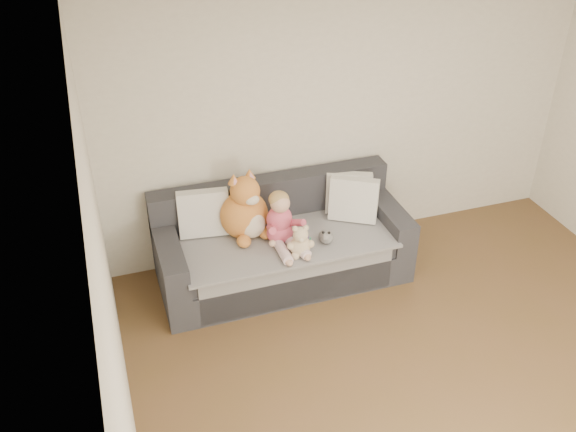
# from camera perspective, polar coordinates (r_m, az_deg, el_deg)

# --- Properties ---
(room_shell) EXTENTS (5.00, 5.00, 5.00)m
(room_shell) POSITION_cam_1_polar(r_m,az_deg,el_deg) (4.26, 15.96, -2.05)
(room_shell) COLOR brown
(room_shell) RESTS_ON ground
(sofa) EXTENTS (2.20, 0.94, 0.85)m
(sofa) POSITION_cam_1_polar(r_m,az_deg,el_deg) (5.75, -0.60, -2.72)
(sofa) COLOR #2B2B30
(sofa) RESTS_ON ground
(cushion_left) EXTENTS (0.46, 0.25, 0.42)m
(cushion_left) POSITION_cam_1_polar(r_m,az_deg,el_deg) (5.58, -7.51, 0.26)
(cushion_left) COLOR beige
(cushion_left) RESTS_ON sofa
(cushion_right_back) EXTENTS (0.45, 0.33, 0.39)m
(cushion_right_back) POSITION_cam_1_polar(r_m,az_deg,el_deg) (5.87, 5.43, 2.06)
(cushion_right_back) COLOR beige
(cushion_right_back) RESTS_ON sofa
(cushion_right_front) EXTENTS (0.47, 0.39, 0.41)m
(cushion_right_front) POSITION_cam_1_polar(r_m,az_deg,el_deg) (5.76, 5.87, 1.48)
(cushion_right_front) COLOR beige
(cushion_right_front) RESTS_ON sofa
(toddler) EXTENTS (0.35, 0.50, 0.49)m
(toddler) POSITION_cam_1_polar(r_m,az_deg,el_deg) (5.39, -0.57, -0.65)
(toddler) COLOR #C94774
(toddler) RESTS_ON sofa
(plush_cat) EXTENTS (0.51, 0.50, 0.64)m
(plush_cat) POSITION_cam_1_polar(r_m,az_deg,el_deg) (5.51, -3.81, 0.42)
(plush_cat) COLOR orange
(plush_cat) RESTS_ON sofa
(teddy_bear) EXTENTS (0.23, 0.18, 0.29)m
(teddy_bear) POSITION_cam_1_polar(r_m,az_deg,el_deg) (5.30, 1.11, -2.46)
(teddy_bear) COLOR beige
(teddy_bear) RESTS_ON sofa
(plush_cow) EXTENTS (0.13, 0.18, 0.15)m
(plush_cow) POSITION_cam_1_polar(r_m,az_deg,el_deg) (5.49, 3.39, -1.85)
(plush_cow) COLOR white
(plush_cow) RESTS_ON sofa
(sippy_cup) EXTENTS (0.12, 0.09, 0.13)m
(sippy_cup) POSITION_cam_1_polar(r_m,az_deg,el_deg) (5.43, 1.47, -2.13)
(sippy_cup) COLOR #6C3A9F
(sippy_cup) RESTS_ON sofa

